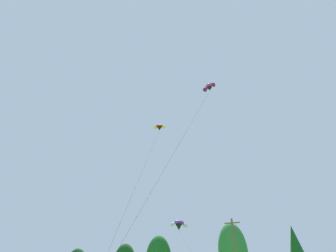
# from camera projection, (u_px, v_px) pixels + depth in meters

# --- Properties ---
(treeline_tree_d) EXTENTS (5.11, 5.11, 12.27)m
(treeline_tree_d) POSITION_uv_depth(u_px,v_px,m) (233.00, 252.00, 44.84)
(treeline_tree_d) COLOR #472D19
(treeline_tree_d) RESTS_ON ground_plane
(treeline_tree_e) EXTENTS (4.03, 4.03, 11.04)m
(treeline_tree_e) POSITION_uv_depth(u_px,v_px,m) (297.00, 252.00, 40.93)
(treeline_tree_e) COLOR #472D19
(treeline_tree_e) RESTS_ON ground_plane
(parafoil_kite_high_magenta) EXTENTS (8.12, 12.42, 25.02)m
(parafoil_kite_high_magenta) POSITION_uv_depth(u_px,v_px,m) (209.00, 88.00, 35.37)
(parafoil_kite_high_magenta) COLOR #D12893
(parafoil_kite_mid_purple) EXTENTS (10.41, 18.75, 10.52)m
(parafoil_kite_mid_purple) POSITION_uv_depth(u_px,v_px,m) (179.00, 225.00, 44.30)
(parafoil_kite_mid_purple) COLOR purple
(parafoil_kite_far_red_yellow) EXTENTS (3.80, 18.25, 24.00)m
(parafoil_kite_far_red_yellow) POSITION_uv_depth(u_px,v_px,m) (159.00, 128.00, 42.43)
(parafoil_kite_far_red_yellow) COLOR red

